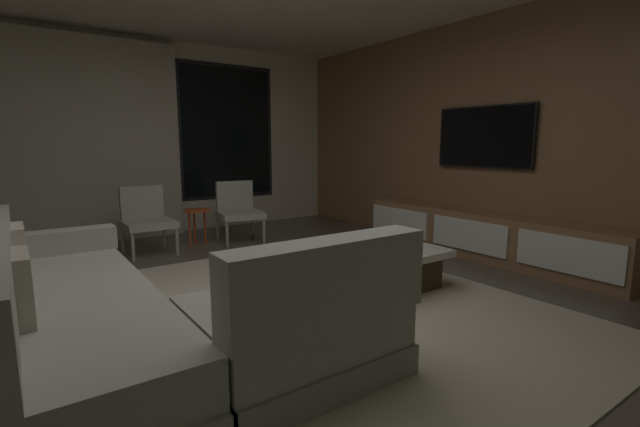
% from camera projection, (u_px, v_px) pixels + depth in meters
% --- Properties ---
extents(floor, '(9.20, 9.20, 0.00)m').
position_uv_depth(floor, '(266.00, 316.00, 3.25)').
color(floor, '#564C44').
extents(back_wall_with_window, '(6.60, 0.30, 2.70)m').
position_uv_depth(back_wall_with_window, '(133.00, 139.00, 5.91)').
color(back_wall_with_window, beige).
rests_on(back_wall_with_window, floor).
extents(media_wall, '(0.12, 7.80, 2.70)m').
position_uv_depth(media_wall, '(510.00, 137.00, 4.78)').
color(media_wall, '#8E6642').
rests_on(media_wall, floor).
extents(area_rug, '(3.20, 3.80, 0.01)m').
position_uv_depth(area_rug, '(312.00, 309.00, 3.36)').
color(area_rug, beige).
rests_on(area_rug, floor).
extents(sectional_couch, '(1.98, 2.50, 0.82)m').
position_uv_depth(sectional_couch, '(127.00, 319.00, 2.45)').
color(sectional_couch, gray).
rests_on(sectional_couch, floor).
extents(coffee_table, '(1.16, 1.16, 0.36)m').
position_uv_depth(coffee_table, '(362.00, 265.00, 3.93)').
color(coffee_table, '#3B2919').
rests_on(coffee_table, floor).
extents(book_stack_on_coffee_table, '(0.29, 0.21, 0.04)m').
position_uv_depth(book_stack_on_coffee_table, '(358.00, 242.00, 3.97)').
color(book_stack_on_coffee_table, '#8EBDAA').
rests_on(book_stack_on_coffee_table, coffee_table).
extents(accent_chair_near_window, '(0.62, 0.64, 0.78)m').
position_uv_depth(accent_chair_near_window, '(238.00, 208.00, 5.74)').
color(accent_chair_near_window, '#B2ADA0').
rests_on(accent_chair_near_window, floor).
extents(accent_chair_by_curtain, '(0.55, 0.57, 0.78)m').
position_uv_depth(accent_chair_by_curtain, '(146.00, 216.00, 5.07)').
color(accent_chair_by_curtain, '#B2ADA0').
rests_on(accent_chair_by_curtain, floor).
extents(side_stool, '(0.32, 0.32, 0.46)m').
position_uv_depth(side_stool, '(197.00, 216.00, 5.48)').
color(side_stool, '#BF4C1E').
rests_on(side_stool, floor).
extents(media_console, '(0.46, 3.10, 0.52)m').
position_uv_depth(media_console, '(484.00, 237.00, 4.83)').
color(media_console, '#8E6642').
rests_on(media_console, floor).
extents(mounted_tv, '(0.05, 1.20, 0.69)m').
position_uv_depth(mounted_tv, '(484.00, 137.00, 4.92)').
color(mounted_tv, black).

